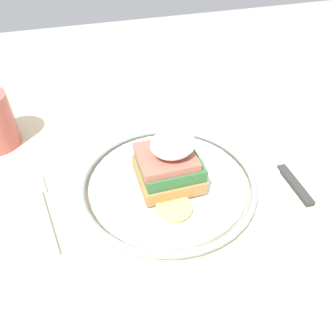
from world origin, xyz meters
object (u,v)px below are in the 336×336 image
object	(u,v)px
fork	(43,208)
knife	(282,168)
sandwich	(169,162)
plate	(168,183)

from	to	relation	value
fork	knife	size ratio (longest dim) A/B	0.79
knife	sandwich	bearing A→B (deg)	175.66
sandwich	knife	xyz separation A→B (m)	(0.17, -0.01, -0.04)
plate	sandwich	distance (m)	0.04
fork	plate	bearing A→B (deg)	-2.91
sandwich	fork	bearing A→B (deg)	176.65
plate	knife	xyz separation A→B (m)	(0.17, -0.01, -0.01)
plate	sandwich	xyz separation A→B (m)	(0.00, -0.00, 0.04)
sandwich	fork	xyz separation A→B (m)	(-0.17, 0.01, -0.04)
knife	plate	bearing A→B (deg)	175.24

